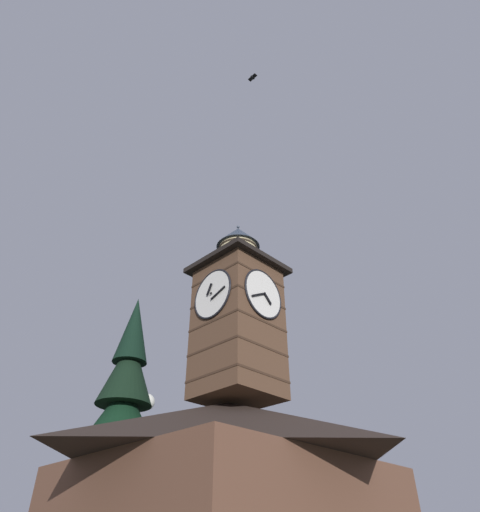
{
  "coord_description": "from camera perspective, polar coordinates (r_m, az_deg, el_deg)",
  "views": [
    {
      "loc": [
        15.08,
        13.23,
        2.21
      ],
      "look_at": [
        1.22,
        -0.56,
        15.33
      ],
      "focal_mm": 31.48,
      "sensor_mm": 36.0,
      "label": 1
    }
  ],
  "objects": [
    {
      "name": "flying_bird_high",
      "position": [
        24.94,
        1.61,
        21.74
      ],
      "size": [
        0.27,
        0.5,
        0.15
      ],
      "color": "black"
    },
    {
      "name": "moon",
      "position": [
        52.22,
        -11.78,
        -17.7
      ],
      "size": [
        1.76,
        1.76,
        1.76
      ],
      "color": "silver"
    },
    {
      "name": "building_main",
      "position": [
        19.72,
        -1.69,
        -28.73
      ],
      "size": [
        11.44,
        10.95,
        7.75
      ],
      "color": "brown",
      "rests_on": "ground_plane"
    },
    {
      "name": "pine_tree_behind",
      "position": [
        24.64,
        -15.54,
        -23.64
      ],
      "size": [
        6.05,
        6.05,
        14.95
      ],
      "color": "#473323",
      "rests_on": "ground_plane"
    },
    {
      "name": "clock_tower",
      "position": [
        21.58,
        -0.28,
        -7.42
      ],
      "size": [
        3.94,
        3.94,
        9.43
      ],
      "color": "brown",
      "rests_on": "building_main"
    }
  ]
}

